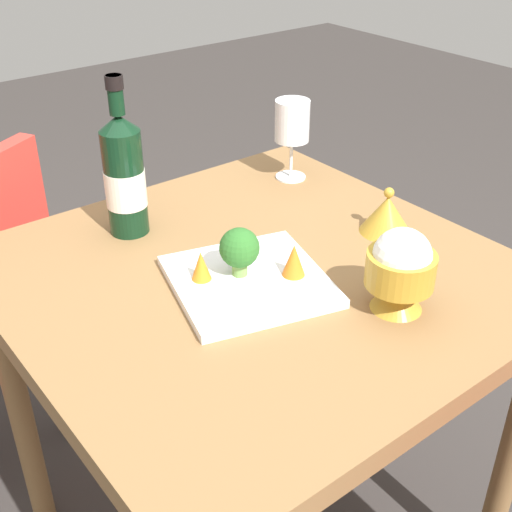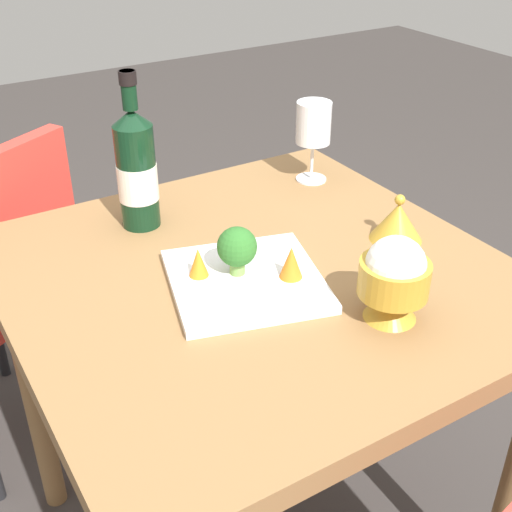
{
  "view_description": "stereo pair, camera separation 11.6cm",
  "coord_description": "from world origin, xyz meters",
  "px_view_note": "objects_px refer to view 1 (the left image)",
  "views": [
    {
      "loc": [
        0.61,
        0.78,
        1.37
      ],
      "look_at": [
        0.0,
        0.0,
        0.77
      ],
      "focal_mm": 47.04,
      "sensor_mm": 36.0,
      "label": 1
    },
    {
      "loc": [
        0.52,
        0.85,
        1.37
      ],
      "look_at": [
        0.0,
        0.0,
        0.77
      ],
      "focal_mm": 47.04,
      "sensor_mm": 36.0,
      "label": 2
    }
  ],
  "objects_px": {
    "wine_glass": "(292,123)",
    "carrot_garnish_left": "(294,260)",
    "rice_bowl_lid": "(387,214)",
    "broccoli_floret": "(239,249)",
    "serving_plate": "(249,281)",
    "wine_bottle": "(124,175)",
    "carrot_garnish_right": "(201,266)",
    "rice_bowl": "(401,269)"
  },
  "relations": [
    {
      "from": "wine_bottle",
      "to": "carrot_garnish_right",
      "type": "height_order",
      "value": "wine_bottle"
    },
    {
      "from": "rice_bowl_lid",
      "to": "broccoli_floret",
      "type": "height_order",
      "value": "broccoli_floret"
    },
    {
      "from": "wine_glass",
      "to": "carrot_garnish_left",
      "type": "xyz_separation_m",
      "value": [
        0.28,
        0.33,
        -0.08
      ]
    },
    {
      "from": "wine_bottle",
      "to": "carrot_garnish_right",
      "type": "distance_m",
      "value": 0.26
    },
    {
      "from": "wine_glass",
      "to": "broccoli_floret",
      "type": "relative_size",
      "value": 2.09
    },
    {
      "from": "wine_bottle",
      "to": "rice_bowl",
      "type": "xyz_separation_m",
      "value": [
        -0.21,
        0.49,
        -0.04
      ]
    },
    {
      "from": "wine_glass",
      "to": "serving_plate",
      "type": "relative_size",
      "value": 0.58
    },
    {
      "from": "rice_bowl",
      "to": "serving_plate",
      "type": "height_order",
      "value": "rice_bowl"
    },
    {
      "from": "serving_plate",
      "to": "carrot_garnish_left",
      "type": "distance_m",
      "value": 0.08
    },
    {
      "from": "wine_glass",
      "to": "rice_bowl",
      "type": "distance_m",
      "value": 0.53
    },
    {
      "from": "wine_glass",
      "to": "rice_bowl_lid",
      "type": "relative_size",
      "value": 1.79
    },
    {
      "from": "wine_bottle",
      "to": "rice_bowl",
      "type": "height_order",
      "value": "wine_bottle"
    },
    {
      "from": "serving_plate",
      "to": "broccoli_floret",
      "type": "height_order",
      "value": "broccoli_floret"
    },
    {
      "from": "rice_bowl_lid",
      "to": "carrot_garnish_left",
      "type": "relative_size",
      "value": 1.73
    },
    {
      "from": "wine_bottle",
      "to": "broccoli_floret",
      "type": "relative_size",
      "value": 3.54
    },
    {
      "from": "carrot_garnish_left",
      "to": "rice_bowl",
      "type": "bearing_deg",
      "value": 117.41
    },
    {
      "from": "serving_plate",
      "to": "broccoli_floret",
      "type": "relative_size",
      "value": 3.6
    },
    {
      "from": "wine_glass",
      "to": "serving_plate",
      "type": "xyz_separation_m",
      "value": [
        0.34,
        0.29,
        -0.12
      ]
    },
    {
      "from": "wine_glass",
      "to": "carrot_garnish_right",
      "type": "height_order",
      "value": "wine_glass"
    },
    {
      "from": "serving_plate",
      "to": "carrot_garnish_right",
      "type": "height_order",
      "value": "carrot_garnish_right"
    },
    {
      "from": "broccoli_floret",
      "to": "serving_plate",
      "type": "bearing_deg",
      "value": 108.79
    },
    {
      "from": "rice_bowl",
      "to": "broccoli_floret",
      "type": "xyz_separation_m",
      "value": [
        0.15,
        -0.22,
        -0.01
      ]
    },
    {
      "from": "serving_plate",
      "to": "broccoli_floret",
      "type": "xyz_separation_m",
      "value": [
        0.01,
        -0.02,
        0.06
      ]
    },
    {
      "from": "carrot_garnish_left",
      "to": "serving_plate",
      "type": "bearing_deg",
      "value": -31.61
    },
    {
      "from": "carrot_garnish_left",
      "to": "wine_bottle",
      "type": "bearing_deg",
      "value": -68.85
    },
    {
      "from": "broccoli_floret",
      "to": "carrot_garnish_left",
      "type": "xyz_separation_m",
      "value": [
        -0.07,
        0.06,
        -0.02
      ]
    },
    {
      "from": "wine_glass",
      "to": "serving_plate",
      "type": "bearing_deg",
      "value": 40.36
    },
    {
      "from": "wine_bottle",
      "to": "rice_bowl_lid",
      "type": "bearing_deg",
      "value": 141.64
    },
    {
      "from": "wine_glass",
      "to": "broccoli_floret",
      "type": "bearing_deg",
      "value": 38.2
    },
    {
      "from": "wine_bottle",
      "to": "serving_plate",
      "type": "relative_size",
      "value": 0.99
    },
    {
      "from": "wine_glass",
      "to": "carrot_garnish_right",
      "type": "relative_size",
      "value": 3.44
    },
    {
      "from": "serving_plate",
      "to": "carrot_garnish_right",
      "type": "distance_m",
      "value": 0.09
    },
    {
      "from": "wine_bottle",
      "to": "carrot_garnish_right",
      "type": "relative_size",
      "value": 5.85
    },
    {
      "from": "rice_bowl_lid",
      "to": "broccoli_floret",
      "type": "bearing_deg",
      "value": -5.15
    },
    {
      "from": "wine_bottle",
      "to": "serving_plate",
      "type": "bearing_deg",
      "value": 102.34
    },
    {
      "from": "wine_glass",
      "to": "carrot_garnish_left",
      "type": "distance_m",
      "value": 0.44
    },
    {
      "from": "wine_bottle",
      "to": "wine_glass",
      "type": "relative_size",
      "value": 1.7
    },
    {
      "from": "carrot_garnish_right",
      "to": "rice_bowl",
      "type": "bearing_deg",
      "value": 131.09
    },
    {
      "from": "serving_plate",
      "to": "carrot_garnish_right",
      "type": "xyz_separation_m",
      "value": [
        0.07,
        -0.04,
        0.03
      ]
    },
    {
      "from": "wine_glass",
      "to": "rice_bowl",
      "type": "bearing_deg",
      "value": 68.1
    },
    {
      "from": "rice_bowl_lid",
      "to": "carrot_garnish_left",
      "type": "height_order",
      "value": "rice_bowl_lid"
    },
    {
      "from": "wine_glass",
      "to": "serving_plate",
      "type": "distance_m",
      "value": 0.47
    }
  ]
}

